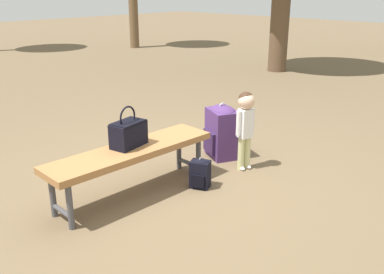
# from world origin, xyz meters

# --- Properties ---
(ground_plane) EXTENTS (40.00, 40.00, 0.00)m
(ground_plane) POSITION_xyz_m (0.00, 0.00, 0.00)
(ground_plane) COLOR brown
(ground_plane) RESTS_ON ground
(park_bench) EXTENTS (1.61, 0.45, 0.45)m
(park_bench) POSITION_xyz_m (-0.35, 0.12, 0.39)
(park_bench) COLOR #9E6B3D
(park_bench) RESTS_ON ground
(handbag) EXTENTS (0.35, 0.24, 0.37)m
(handbag) POSITION_xyz_m (-0.33, 0.17, 0.58)
(handbag) COLOR black
(handbag) RESTS_ON park_bench
(child_standing) EXTENTS (0.22, 0.17, 0.81)m
(child_standing) POSITION_xyz_m (0.81, -0.25, 0.54)
(child_standing) COLOR #CCCC8C
(child_standing) RESTS_ON ground
(backpack_large) EXTENTS (0.41, 0.44, 0.61)m
(backpack_large) POSITION_xyz_m (0.92, 0.13, 0.31)
(backpack_large) COLOR #4C2D66
(backpack_large) RESTS_ON ground
(backpack_small) EXTENTS (0.20, 0.22, 0.30)m
(backpack_small) POSITION_xyz_m (0.18, -0.22, 0.15)
(backpack_small) COLOR black
(backpack_small) RESTS_ON ground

